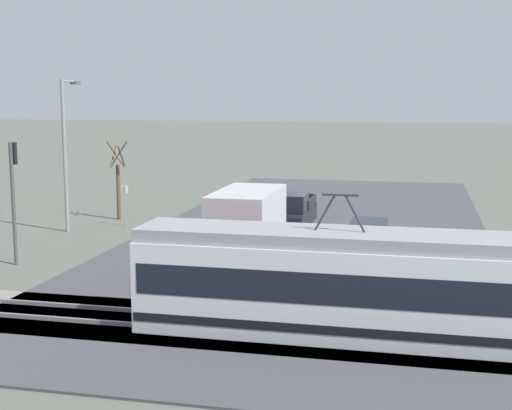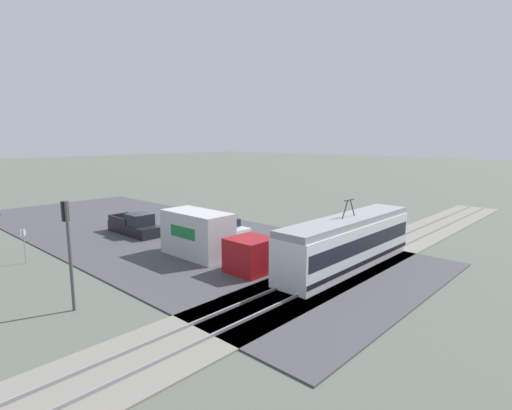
# 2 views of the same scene
# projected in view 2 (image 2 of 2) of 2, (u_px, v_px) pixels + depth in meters

# --- Properties ---
(ground_plane) EXTENTS (320.00, 320.00, 0.00)m
(ground_plane) POSITION_uv_depth(u_px,v_px,m) (157.00, 233.00, 35.22)
(ground_plane) COLOR #565B51
(road_surface) EXTENTS (17.95, 45.92, 0.08)m
(road_surface) POSITION_uv_depth(u_px,v_px,m) (157.00, 233.00, 35.21)
(road_surface) COLOR #424247
(road_surface) RESTS_ON ground
(rail_bed) EXTENTS (67.32, 4.40, 0.22)m
(rail_bed) POSITION_uv_depth(u_px,v_px,m) (320.00, 278.00, 23.67)
(rail_bed) COLOR gray
(rail_bed) RESTS_ON ground
(light_rail_tram) EXTENTS (12.46, 2.57, 4.37)m
(light_rail_tram) POSITION_uv_depth(u_px,v_px,m) (347.00, 243.00, 25.58)
(light_rail_tram) COLOR silver
(light_rail_tram) RESTS_ON ground
(box_truck) EXTENTS (2.55, 9.06, 3.15)m
(box_truck) POSITION_uv_depth(u_px,v_px,m) (209.00, 238.00, 27.14)
(box_truck) COLOR maroon
(box_truck) RESTS_ON ground
(pickup_truck) EXTENTS (2.01, 5.79, 1.88)m
(pickup_truck) POSITION_uv_depth(u_px,v_px,m) (135.00, 226.00, 34.47)
(pickup_truck) COLOR black
(pickup_truck) RESTS_ON ground
(sedan_car_0) EXTENTS (1.89, 4.55, 1.53)m
(sedan_car_0) POSITION_uv_depth(u_px,v_px,m) (224.00, 229.00, 33.73)
(sedan_car_0) COLOR silver
(sedan_car_0) RESTS_ON ground
(traffic_light_pole) EXTENTS (0.28, 0.47, 5.35)m
(traffic_light_pole) POSITION_uv_depth(u_px,v_px,m) (68.00, 241.00, 18.87)
(traffic_light_pole) COLOR #47474C
(traffic_light_pole) RESTS_ON ground
(no_parking_sign) EXTENTS (0.32, 0.08, 2.33)m
(no_parking_sign) POSITION_uv_depth(u_px,v_px,m) (24.00, 243.00, 26.46)
(no_parking_sign) COLOR gray
(no_parking_sign) RESTS_ON ground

